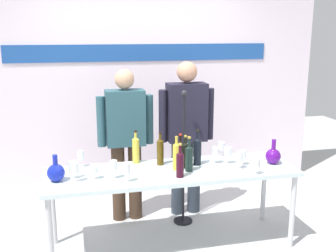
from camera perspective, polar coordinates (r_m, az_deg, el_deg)
The scene contains 28 objects.
ground_plane at distance 4.02m, azimuth 0.52°, elevation -16.38°, with size 10.00×10.00×0.00m, color #B8B9B8.
back_wall at distance 5.03m, azimuth -3.74°, elevation 7.68°, with size 4.55×0.11×3.00m.
display_table at distance 3.73m, azimuth 0.54°, elevation -7.07°, with size 2.28×0.68×0.75m.
decanter_blue_left at distance 3.54m, azimuth -15.52°, elevation -6.29°, with size 0.15×0.15×0.23m.
decanter_blue_right at distance 3.98m, azimuth 14.59°, elevation -4.07°, with size 0.15×0.15×0.24m.
presenter_left at distance 4.23m, azimuth -5.98°, elevation -1.49°, with size 0.59×0.22×1.61m.
presenter_right at distance 4.35m, azimuth 2.60°, elevation -0.39°, with size 0.61×0.22×1.68m.
wine_bottle_0 at distance 3.84m, azimuth 1.76°, elevation -3.54°, with size 0.07×0.07×0.29m.
wine_bottle_1 at distance 3.67m, azimuth 1.20°, elevation -4.15°, with size 0.07×0.07×0.32m.
wine_bottle_2 at distance 3.73m, azimuth 2.46°, elevation -3.96°, with size 0.07×0.07×0.31m.
wine_bottle_3 at distance 3.64m, azimuth 2.99°, elevation -4.40°, with size 0.07×0.07×0.32m.
wine_bottle_4 at distance 3.87m, azimuth -4.56°, elevation -3.25°, with size 0.07×0.07×0.32m.
wine_bottle_5 at distance 3.82m, azimuth 4.17°, elevation -3.45°, with size 0.07×0.07×0.34m.
wine_bottle_6 at distance 3.81m, azimuth -1.09°, elevation -3.52°, with size 0.06×0.06×0.32m.
wine_bottle_7 at distance 3.50m, azimuth 1.71°, elevation -5.26°, with size 0.07×0.07×0.30m.
wine_glass_left_0 at distance 3.40m, azimuth -5.81°, elevation -6.01°, with size 0.06×0.06×0.16m.
wine_glass_left_1 at distance 3.47m, azimuth -12.96°, elevation -5.85°, with size 0.06×0.06×0.17m.
wine_glass_left_2 at distance 3.57m, azimuth -13.28°, elevation -5.57°, with size 0.07×0.07×0.15m.
wine_glass_left_3 at distance 3.83m, azimuth -12.18°, elevation -4.11°, with size 0.06×0.06×0.16m.
wine_glass_left_4 at distance 3.51m, azimuth -10.36°, elevation -6.00°, with size 0.06×0.06×0.13m.
wine_glass_left_5 at distance 3.49m, azimuth -7.68°, elevation -5.55°, with size 0.06×0.06×0.16m.
wine_glass_right_0 at distance 4.10m, azimuth 7.55°, elevation -2.79°, with size 0.07×0.07×0.15m.
wine_glass_right_1 at distance 3.64m, azimuth 12.37°, elevation -5.07°, with size 0.07×0.07×0.15m.
wine_glass_right_2 at distance 3.76m, azimuth 10.03°, elevation -4.32°, with size 0.06×0.06×0.16m.
wine_glass_right_3 at distance 3.87m, azimuth 6.69°, elevation -3.64°, with size 0.07×0.07×0.16m.
wine_glass_right_4 at distance 3.87m, azimuth 10.48°, elevation -3.94°, with size 0.07×0.07×0.15m.
wine_glass_right_5 at distance 3.88m, azimuth 8.44°, elevation -3.61°, with size 0.07×0.07×0.17m.
microphone_stand at distance 4.26m, azimuth 2.18°, elevation -7.70°, with size 0.20×0.20×1.42m.
Camera 1 is at (-0.85, -3.39, 1.99)m, focal length 43.24 mm.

